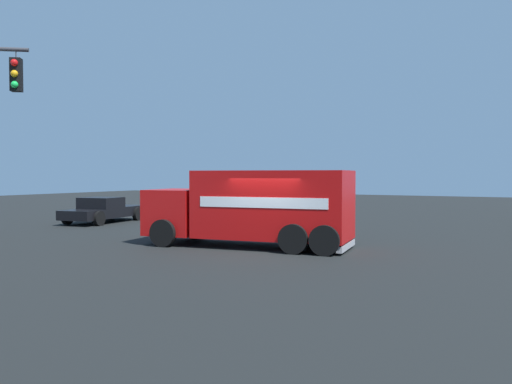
{
  "coord_description": "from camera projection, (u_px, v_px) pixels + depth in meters",
  "views": [
    {
      "loc": [
        -8.08,
        16.16,
        2.63
      ],
      "look_at": [
        1.19,
        -1.14,
        1.97
      ],
      "focal_mm": 36.87,
      "sensor_mm": 36.0,
      "label": 1
    }
  ],
  "objects": [
    {
      "name": "pickup_black",
      "position": [
        103.0,
        209.0,
        28.66
      ],
      "size": [
        2.73,
        5.4,
        1.38
      ],
      "color": "black",
      "rests_on": "ground"
    },
    {
      "name": "ground_plane",
      "position": [
        271.0,
        250.0,
        18.14
      ],
      "size": [
        100.0,
        100.0,
        0.0
      ],
      "primitive_type": "plane",
      "color": "black"
    },
    {
      "name": "delivery_truck",
      "position": [
        254.0,
        207.0,
        19.07
      ],
      "size": [
        7.76,
        3.63,
        2.76
      ],
      "color": "red",
      "rests_on": "ground"
    }
  ]
}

